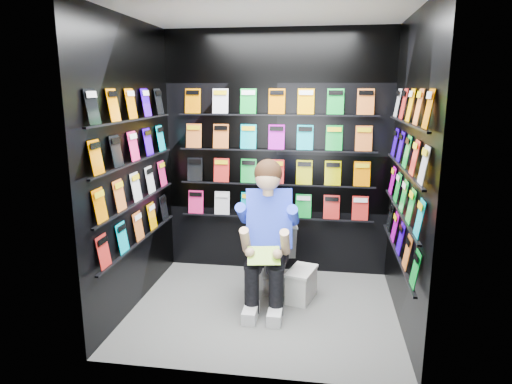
# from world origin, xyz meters

# --- Properties ---
(floor) EXTENTS (2.40, 2.40, 0.00)m
(floor) POSITION_xyz_m (0.00, 0.00, 0.00)
(floor) COLOR #5C5C5A
(floor) RESTS_ON ground
(ceiling) EXTENTS (2.40, 2.40, 0.00)m
(ceiling) POSITION_xyz_m (0.00, 0.00, 2.60)
(ceiling) COLOR white
(ceiling) RESTS_ON floor
(wall_back) EXTENTS (2.40, 0.04, 2.60)m
(wall_back) POSITION_xyz_m (0.00, 1.00, 1.30)
(wall_back) COLOR black
(wall_back) RESTS_ON floor
(wall_front) EXTENTS (2.40, 0.04, 2.60)m
(wall_front) POSITION_xyz_m (0.00, -1.00, 1.30)
(wall_front) COLOR black
(wall_front) RESTS_ON floor
(wall_left) EXTENTS (0.04, 2.00, 2.60)m
(wall_left) POSITION_xyz_m (-1.20, 0.00, 1.30)
(wall_left) COLOR black
(wall_left) RESTS_ON floor
(wall_right) EXTENTS (0.04, 2.00, 2.60)m
(wall_right) POSITION_xyz_m (1.20, 0.00, 1.30)
(wall_right) COLOR black
(wall_right) RESTS_ON floor
(comics_back) EXTENTS (2.10, 0.06, 1.37)m
(comics_back) POSITION_xyz_m (0.00, 0.97, 1.31)
(comics_back) COLOR orange
(comics_back) RESTS_ON wall_back
(comics_left) EXTENTS (0.06, 1.70, 1.37)m
(comics_left) POSITION_xyz_m (-1.17, 0.00, 1.31)
(comics_left) COLOR orange
(comics_left) RESTS_ON wall_left
(comics_right) EXTENTS (0.06, 1.70, 1.37)m
(comics_right) POSITION_xyz_m (1.17, 0.00, 1.31)
(comics_right) COLOR orange
(comics_right) RESTS_ON wall_right
(toilet) EXTENTS (0.54, 0.81, 0.73)m
(toilet) POSITION_xyz_m (0.02, 0.59, 0.37)
(toilet) COLOR white
(toilet) RESTS_ON floor
(longbox) EXTENTS (0.29, 0.41, 0.28)m
(longbox) POSITION_xyz_m (0.33, 0.27, 0.14)
(longbox) COLOR silver
(longbox) RESTS_ON floor
(longbox_lid) EXTENTS (0.32, 0.43, 0.03)m
(longbox_lid) POSITION_xyz_m (0.33, 0.27, 0.29)
(longbox_lid) COLOR silver
(longbox_lid) RESTS_ON longbox
(reader) EXTENTS (0.70, 0.92, 1.53)m
(reader) POSITION_xyz_m (0.02, 0.21, 0.80)
(reader) COLOR #122CE8
(reader) RESTS_ON toilet
(held_comic) EXTENTS (0.31, 0.21, 0.12)m
(held_comic) POSITION_xyz_m (0.02, -0.14, 0.58)
(held_comic) COLOR green
(held_comic) RESTS_ON reader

